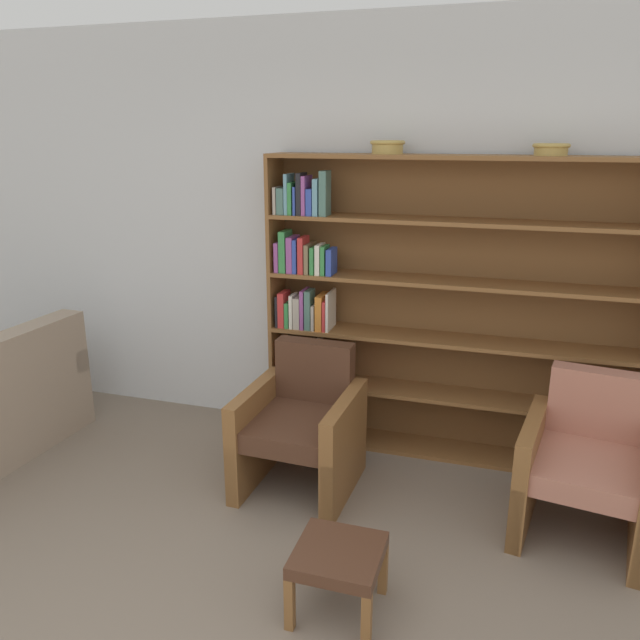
{
  "coord_description": "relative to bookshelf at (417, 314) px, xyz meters",
  "views": [
    {
      "loc": [
        0.88,
        -1.08,
        2.05
      ],
      "look_at": [
        -0.2,
        2.39,
        0.95
      ],
      "focal_mm": 35.0,
      "sensor_mm": 36.0,
      "label": 1
    }
  ],
  "objects": [
    {
      "name": "wall_back",
      "position": [
        -0.34,
        0.17,
        0.44
      ],
      "size": [
        12.0,
        0.06,
        2.75
      ],
      "color": "silver",
      "rests_on": "ground"
    },
    {
      "name": "bookshelf",
      "position": [
        0.0,
        0.0,
        0.0
      ],
      "size": [
        2.37,
        0.3,
        1.92
      ],
      "color": "brown",
      "rests_on": "ground"
    },
    {
      "name": "bowl_sage",
      "position": [
        -0.22,
        -0.02,
        1.03
      ],
      "size": [
        0.21,
        0.21,
        0.08
      ],
      "color": "tan",
      "rests_on": "bookshelf"
    },
    {
      "name": "bowl_terracotta",
      "position": [
        0.71,
        -0.02,
        1.03
      ],
      "size": [
        0.2,
        0.2,
        0.07
      ],
      "color": "tan",
      "rests_on": "bookshelf"
    },
    {
      "name": "armchair_leather",
      "position": [
        -0.56,
        -0.66,
        -0.55
      ],
      "size": [
        0.66,
        0.7,
        0.83
      ],
      "rotation": [
        0.0,
        0.0,
        3.11
      ],
      "color": "brown",
      "rests_on": "ground"
    },
    {
      "name": "armchair_cushioned",
      "position": [
        1.02,
        -0.66,
        -0.55
      ],
      "size": [
        0.74,
        0.77,
        0.83
      ],
      "rotation": [
        0.0,
        0.0,
        2.98
      ],
      "color": "brown",
      "rests_on": "ground"
    },
    {
      "name": "footstool",
      "position": [
        -0.06,
        -1.62,
        -0.67
      ],
      "size": [
        0.37,
        0.37,
        0.32
      ],
      "color": "brown",
      "rests_on": "ground"
    }
  ]
}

